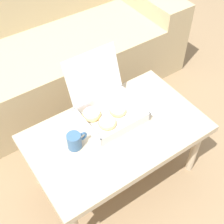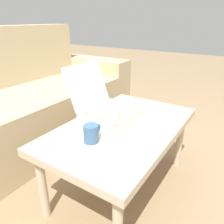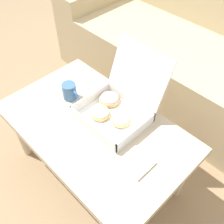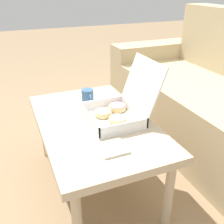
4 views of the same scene
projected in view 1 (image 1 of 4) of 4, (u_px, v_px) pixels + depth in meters
ground_plane at (101, 155)px, 2.05m from camera, size 12.00×12.00×0.00m
couch at (40, 56)px, 2.27m from camera, size 2.12×0.80×0.93m
coffee_table at (117, 137)px, 1.68m from camera, size 0.94×0.57×0.43m
pastry_box at (105, 107)px, 1.68m from camera, size 0.32×0.35×0.31m
coffee_mug at (75, 141)px, 1.54m from camera, size 0.11×0.07×0.09m
napkin_stack at (159, 109)px, 1.74m from camera, size 0.12×0.12×0.01m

